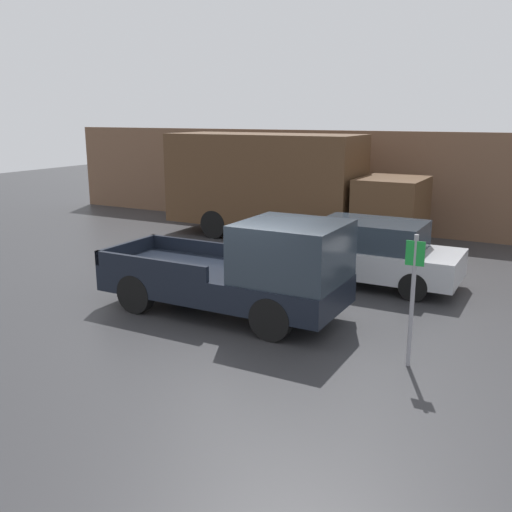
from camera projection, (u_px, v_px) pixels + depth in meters
ground_plane at (246, 323)px, 11.40m from camera, size 60.00×60.00×0.00m
building_wall at (390, 183)px, 19.65m from camera, size 28.00×0.15×3.50m
pickup_truck at (246, 271)px, 11.51m from camera, size 5.12×2.00×2.06m
car at (367, 252)px, 13.90m from camera, size 4.49×1.90×1.56m
delivery_truck at (281, 184)px, 18.84m from camera, size 8.51×2.48×3.43m
parking_sign at (413, 293)px, 9.15m from camera, size 0.30×0.07×2.22m
newspaper_box at (321, 214)px, 20.78m from camera, size 0.45×0.40×1.05m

